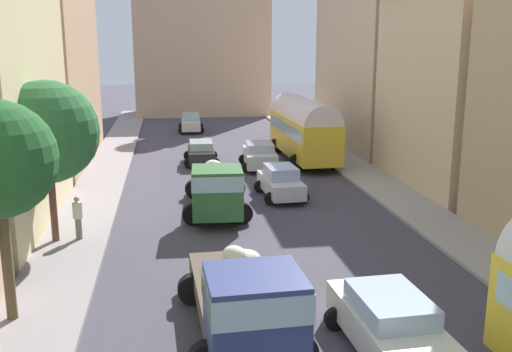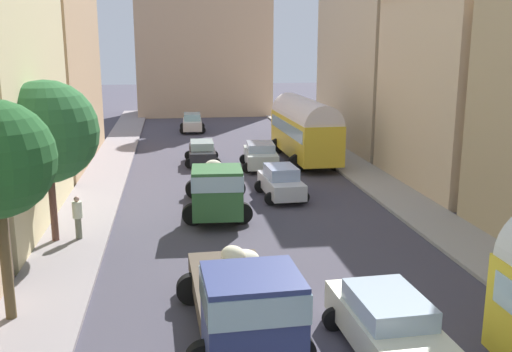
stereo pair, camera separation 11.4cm
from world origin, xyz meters
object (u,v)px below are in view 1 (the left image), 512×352
(pedestrian_2, at_px, (78,216))
(car_4, at_px, (260,155))
(car_3, at_px, (281,182))
(parked_bus_1, at_px, (303,127))
(cargo_truck_1, at_px, (217,188))
(car_1, at_px, (191,123))
(car_2, at_px, (389,323))
(cargo_truck_0, at_px, (246,301))
(car_0, at_px, (201,152))

(pedestrian_2, bearing_deg, car_4, 53.76)
(car_3, bearing_deg, parked_bus_1, 70.05)
(car_4, distance_m, pedestrian_2, 14.82)
(cargo_truck_1, distance_m, car_4, 9.89)
(car_3, bearing_deg, car_1, 98.88)
(car_4, bearing_deg, car_3, -90.35)
(parked_bus_1, relative_size, car_2, 2.08)
(cargo_truck_0, xyz_separation_m, cargo_truck_1, (0.24, 11.34, -0.04))
(car_1, relative_size, car_3, 1.05)
(parked_bus_1, height_order, pedestrian_2, parked_bus_1)
(parked_bus_1, relative_size, pedestrian_2, 5.15)
(car_1, distance_m, car_3, 22.18)
(car_1, bearing_deg, car_2, -84.89)
(car_2, relative_size, car_4, 1.06)
(car_1, bearing_deg, car_0, -89.64)
(cargo_truck_0, xyz_separation_m, car_3, (3.55, 13.86, -0.51))
(parked_bus_1, xyz_separation_m, cargo_truck_0, (-6.64, -22.38, -0.90))
(car_1, xyz_separation_m, car_4, (3.46, -15.13, 0.01))
(car_0, bearing_deg, parked_bus_1, -0.57)
(car_0, relative_size, car_4, 0.95)
(car_0, distance_m, car_2, 23.31)
(car_4, relative_size, pedestrian_2, 2.33)
(pedestrian_2, bearing_deg, car_3, 30.65)
(car_3, bearing_deg, pedestrian_2, -149.35)
(car_0, height_order, pedestrian_2, pedestrian_2)
(car_1, bearing_deg, car_3, -81.12)
(car_2, bearing_deg, pedestrian_2, 132.49)
(parked_bus_1, height_order, cargo_truck_0, parked_bus_1)
(car_0, distance_m, pedestrian_2, 14.77)
(car_3, distance_m, car_4, 6.79)
(car_1, height_order, car_3, car_3)
(car_1, xyz_separation_m, car_3, (3.42, -21.91, 0.01))
(cargo_truck_1, height_order, car_2, cargo_truck_1)
(cargo_truck_1, relative_size, car_0, 1.82)
(cargo_truck_1, bearing_deg, car_1, 90.27)
(car_1, relative_size, car_2, 0.92)
(cargo_truck_0, bearing_deg, car_3, 75.65)
(cargo_truck_1, xyz_separation_m, car_0, (-0.03, 11.10, -0.52))
(cargo_truck_0, xyz_separation_m, car_2, (3.38, -0.66, -0.51))
(cargo_truck_0, height_order, car_2, cargo_truck_0)
(car_1, bearing_deg, cargo_truck_1, -89.73)
(parked_bus_1, distance_m, car_3, 9.17)
(car_1, bearing_deg, pedestrian_2, -101.07)
(car_0, xyz_separation_m, pedestrian_2, (-5.38, -13.75, 0.29))
(parked_bus_1, bearing_deg, pedestrian_2, -130.80)
(cargo_truck_0, distance_m, pedestrian_2, 10.12)
(parked_bus_1, relative_size, car_1, 2.26)
(car_1, bearing_deg, car_4, -77.10)
(car_0, bearing_deg, cargo_truck_1, -89.84)
(car_0, relative_size, pedestrian_2, 2.22)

